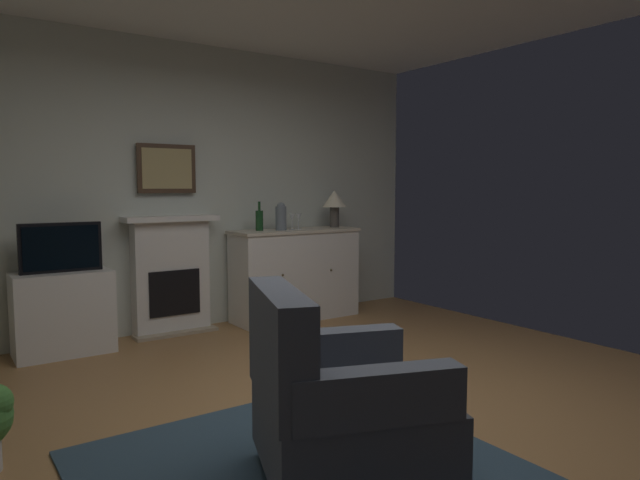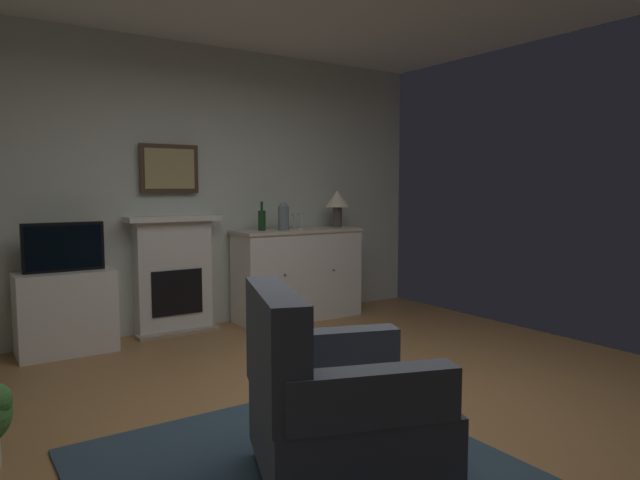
{
  "view_description": "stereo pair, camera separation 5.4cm",
  "coord_description": "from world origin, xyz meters",
  "px_view_note": "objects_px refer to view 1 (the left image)",
  "views": [
    {
      "loc": [
        -2.08,
        -2.5,
        1.36
      ],
      "look_at": [
        0.14,
        0.69,
        1.0
      ],
      "focal_mm": 31.88,
      "sensor_mm": 36.0,
      "label": 1
    },
    {
      "loc": [
        -2.03,
        -2.53,
        1.36
      ],
      "look_at": [
        0.14,
        0.69,
        1.0
      ],
      "focal_mm": 31.88,
      "sensor_mm": 36.0,
      "label": 2
    }
  ],
  "objects_px": {
    "tv_set": "(61,247)",
    "armchair": "(337,404)",
    "sideboard_cabinet": "(295,274)",
    "tv_cabinet": "(63,313)",
    "wine_glass_left": "(292,218)",
    "vase_decorative": "(281,216)",
    "wine_bottle": "(259,220)",
    "fireplace_unit": "(171,275)",
    "table_lamp": "(334,201)",
    "framed_picture": "(167,169)",
    "wine_glass_center": "(298,217)"
  },
  "relations": [
    {
      "from": "wine_glass_center",
      "to": "vase_decorative",
      "type": "distance_m",
      "value": 0.25
    },
    {
      "from": "wine_bottle",
      "to": "armchair",
      "type": "bearing_deg",
      "value": -112.53
    },
    {
      "from": "vase_decorative",
      "to": "tv_cabinet",
      "type": "height_order",
      "value": "vase_decorative"
    },
    {
      "from": "sideboard_cabinet",
      "to": "armchair",
      "type": "height_order",
      "value": "sideboard_cabinet"
    },
    {
      "from": "sideboard_cabinet",
      "to": "vase_decorative",
      "type": "bearing_deg",
      "value": -165.83
    },
    {
      "from": "table_lamp",
      "to": "armchair",
      "type": "bearing_deg",
      "value": -125.97
    },
    {
      "from": "table_lamp",
      "to": "tv_cabinet",
      "type": "relative_size",
      "value": 0.53
    },
    {
      "from": "wine_glass_left",
      "to": "wine_bottle",
      "type": "bearing_deg",
      "value": 165.54
    },
    {
      "from": "wine_glass_left",
      "to": "armchair",
      "type": "bearing_deg",
      "value": -118.43
    },
    {
      "from": "framed_picture",
      "to": "tv_set",
      "type": "xyz_separation_m",
      "value": [
        -0.98,
        -0.23,
        -0.66
      ]
    },
    {
      "from": "wine_glass_center",
      "to": "vase_decorative",
      "type": "height_order",
      "value": "vase_decorative"
    },
    {
      "from": "wine_glass_left",
      "to": "tv_cabinet",
      "type": "relative_size",
      "value": 0.22
    },
    {
      "from": "table_lamp",
      "to": "wine_bottle",
      "type": "relative_size",
      "value": 1.38
    },
    {
      "from": "fireplace_unit",
      "to": "tv_cabinet",
      "type": "height_order",
      "value": "fireplace_unit"
    },
    {
      "from": "fireplace_unit",
      "to": "table_lamp",
      "type": "xyz_separation_m",
      "value": [
        1.76,
        -0.18,
        0.66
      ]
    },
    {
      "from": "fireplace_unit",
      "to": "table_lamp",
      "type": "relative_size",
      "value": 2.75
    },
    {
      "from": "wine_glass_center",
      "to": "framed_picture",
      "type": "bearing_deg",
      "value": 170.52
    },
    {
      "from": "table_lamp",
      "to": "wine_glass_left",
      "type": "bearing_deg",
      "value": -175.11
    },
    {
      "from": "tv_cabinet",
      "to": "tv_set",
      "type": "distance_m",
      "value": 0.54
    },
    {
      "from": "framed_picture",
      "to": "armchair",
      "type": "bearing_deg",
      "value": -96.66
    },
    {
      "from": "wine_bottle",
      "to": "tv_set",
      "type": "bearing_deg",
      "value": -178.61
    },
    {
      "from": "armchair",
      "to": "vase_decorative",
      "type": "bearing_deg",
      "value": 63.62
    },
    {
      "from": "fireplace_unit",
      "to": "armchair",
      "type": "bearing_deg",
      "value": -96.75
    },
    {
      "from": "wine_glass_left",
      "to": "tv_set",
      "type": "relative_size",
      "value": 0.27
    },
    {
      "from": "wine_glass_left",
      "to": "wine_glass_center",
      "type": "height_order",
      "value": "same"
    },
    {
      "from": "wine_glass_center",
      "to": "tv_cabinet",
      "type": "height_order",
      "value": "wine_glass_center"
    },
    {
      "from": "framed_picture",
      "to": "vase_decorative",
      "type": "height_order",
      "value": "framed_picture"
    },
    {
      "from": "tv_set",
      "to": "armchair",
      "type": "bearing_deg",
      "value": -78.29
    },
    {
      "from": "vase_decorative",
      "to": "sideboard_cabinet",
      "type": "bearing_deg",
      "value": 14.17
    },
    {
      "from": "framed_picture",
      "to": "tv_cabinet",
      "type": "bearing_deg",
      "value": -167.99
    },
    {
      "from": "tv_cabinet",
      "to": "vase_decorative",
      "type": "bearing_deg",
      "value": -1.83
    },
    {
      "from": "tv_set",
      "to": "framed_picture",
      "type": "bearing_deg",
      "value": 13.31
    },
    {
      "from": "sideboard_cabinet",
      "to": "fireplace_unit",
      "type": "bearing_deg",
      "value": 171.99
    },
    {
      "from": "wine_glass_left",
      "to": "armchair",
      "type": "relative_size",
      "value": 0.16
    },
    {
      "from": "sideboard_cabinet",
      "to": "tv_cabinet",
      "type": "bearing_deg",
      "value": 179.62
    },
    {
      "from": "fireplace_unit",
      "to": "tv_cabinet",
      "type": "relative_size",
      "value": 1.47
    },
    {
      "from": "framed_picture",
      "to": "wine_glass_center",
      "type": "height_order",
      "value": "framed_picture"
    },
    {
      "from": "tv_set",
      "to": "armchair",
      "type": "relative_size",
      "value": 0.61
    },
    {
      "from": "wine_bottle",
      "to": "tv_set",
      "type": "xyz_separation_m",
      "value": [
        -1.84,
        -0.04,
        -0.16
      ]
    },
    {
      "from": "framed_picture",
      "to": "table_lamp",
      "type": "distance_m",
      "value": 1.8
    },
    {
      "from": "wine_bottle",
      "to": "vase_decorative",
      "type": "bearing_deg",
      "value": -23.61
    },
    {
      "from": "framed_picture",
      "to": "vase_decorative",
      "type": "relative_size",
      "value": 1.96
    },
    {
      "from": "tv_set",
      "to": "armchair",
      "type": "height_order",
      "value": "tv_set"
    },
    {
      "from": "framed_picture",
      "to": "wine_glass_left",
      "type": "distance_m",
      "value": 1.32
    },
    {
      "from": "fireplace_unit",
      "to": "armchair",
      "type": "distance_m",
      "value": 3.14
    },
    {
      "from": "table_lamp",
      "to": "wine_glass_left",
      "type": "height_order",
      "value": "table_lamp"
    },
    {
      "from": "wine_glass_left",
      "to": "sideboard_cabinet",
      "type": "bearing_deg",
      "value": 36.35
    },
    {
      "from": "tv_set",
      "to": "vase_decorative",
      "type": "bearing_deg",
      "value": -1.18
    },
    {
      "from": "wine_bottle",
      "to": "tv_cabinet",
      "type": "bearing_deg",
      "value": -179.33
    },
    {
      "from": "armchair",
      "to": "wine_glass_center",
      "type": "bearing_deg",
      "value": 60.36
    }
  ]
}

